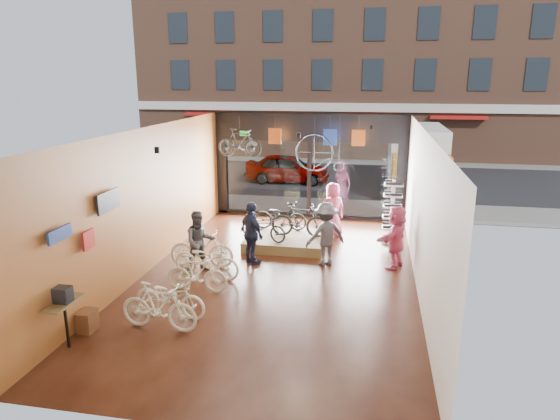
% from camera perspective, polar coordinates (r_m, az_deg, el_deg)
% --- Properties ---
extents(ground_plane, '(7.00, 12.00, 0.04)m').
position_cam_1_polar(ground_plane, '(13.18, -0.18, -7.63)').
color(ground_plane, black).
rests_on(ground_plane, ground).
extents(ceiling, '(7.00, 12.00, 0.04)m').
position_cam_1_polar(ceiling, '(12.24, -0.20, 9.22)').
color(ceiling, black).
rests_on(ceiling, ground).
extents(wall_left, '(0.04, 12.00, 3.80)m').
position_cam_1_polar(wall_left, '(13.66, -14.84, 1.15)').
color(wall_left, '#91511C').
rests_on(wall_left, ground).
extents(wall_right, '(0.04, 12.00, 3.80)m').
position_cam_1_polar(wall_right, '(12.41, 15.97, -0.29)').
color(wall_right, beige).
rests_on(wall_right, ground).
extents(wall_back, '(7.00, 0.04, 3.80)m').
position_cam_1_polar(wall_back, '(7.10, -9.65, -11.49)').
color(wall_back, beige).
rests_on(wall_back, ground).
extents(storefront, '(7.00, 0.26, 3.80)m').
position_cam_1_polar(storefront, '(18.37, 3.38, 5.06)').
color(storefront, black).
rests_on(storefront, ground).
extents(exit_sign, '(0.35, 0.06, 0.18)m').
position_cam_1_polar(exit_sign, '(18.55, -4.07, 8.73)').
color(exit_sign, '#198C26').
rests_on(exit_sign, storefront).
extents(street_road, '(30.00, 18.00, 0.02)m').
position_cam_1_polar(street_road, '(27.52, 5.77, 4.26)').
color(street_road, black).
rests_on(street_road, ground).
extents(sidewalk_near, '(30.00, 2.40, 0.12)m').
position_cam_1_polar(sidewalk_near, '(19.92, 3.75, 0.41)').
color(sidewalk_near, slate).
rests_on(sidewalk_near, ground).
extents(sidewalk_far, '(30.00, 2.00, 0.12)m').
position_cam_1_polar(sidewalk_far, '(31.44, 6.43, 5.70)').
color(sidewalk_far, slate).
rests_on(sidewalk_far, ground).
extents(opposite_building, '(26.00, 5.00, 14.00)m').
position_cam_1_polar(opposite_building, '(33.59, 7.15, 18.14)').
color(opposite_building, brown).
rests_on(opposite_building, ground).
extents(street_car, '(4.13, 1.66, 1.41)m').
position_cam_1_polar(street_car, '(24.70, 0.86, 4.80)').
color(street_car, gray).
rests_on(street_car, street_road).
extents(box_truck, '(2.42, 7.25, 2.85)m').
position_cam_1_polar(box_truck, '(23.31, 15.40, 5.47)').
color(box_truck, silver).
rests_on(box_truck, street_road).
extents(floor_bike_1, '(1.72, 0.60, 1.01)m').
position_cam_1_polar(floor_bike_1, '(10.66, -13.69, -10.66)').
color(floor_bike_1, beige).
rests_on(floor_bike_1, ground_plane).
extents(floor_bike_2, '(1.76, 0.82, 0.89)m').
position_cam_1_polar(floor_bike_2, '(11.20, -12.46, -9.65)').
color(floor_bike_2, beige).
rests_on(floor_bike_2, ground_plane).
extents(floor_bike_3, '(1.55, 0.47, 0.93)m').
position_cam_1_polar(floor_bike_3, '(12.28, -9.49, -7.15)').
color(floor_bike_3, beige).
rests_on(floor_bike_3, ground_plane).
extents(floor_bike_4, '(1.92, 0.93, 0.97)m').
position_cam_1_polar(floor_bike_4, '(13.07, -8.40, -5.63)').
color(floor_bike_4, beige).
rests_on(floor_bike_4, ground_plane).
extents(floor_bike_5, '(1.79, 0.63, 1.06)m').
position_cam_1_polar(floor_bike_5, '(13.75, -8.97, -4.39)').
color(floor_bike_5, beige).
rests_on(floor_bike_5, ground_plane).
extents(display_platform, '(2.40, 1.80, 0.30)m').
position_cam_1_polar(display_platform, '(15.36, 0.67, -3.63)').
color(display_platform, brown).
rests_on(display_platform, ground_plane).
extents(display_bike_left, '(1.68, 1.11, 0.83)m').
position_cam_1_polar(display_bike_left, '(14.93, -1.91, -1.91)').
color(display_bike_left, black).
rests_on(display_bike_left, display_platform).
extents(display_bike_mid, '(1.76, 0.51, 1.06)m').
position_cam_1_polar(display_bike_mid, '(15.20, 2.25, -1.16)').
color(display_bike_mid, black).
rests_on(display_bike_mid, display_platform).
extents(display_bike_right, '(1.73, 0.65, 0.90)m').
position_cam_1_polar(display_bike_right, '(15.94, 0.04, -0.69)').
color(display_bike_right, black).
rests_on(display_bike_right, display_platform).
extents(customer_1, '(1.01, 0.95, 1.66)m').
position_cam_1_polar(customer_1, '(13.38, -9.16, -3.59)').
color(customer_1, '#3F3F44').
rests_on(customer_1, ground_plane).
extents(customer_2, '(1.04, 1.04, 1.77)m').
position_cam_1_polar(customer_2, '(13.74, -3.26, -2.69)').
color(customer_2, '#161C33').
rests_on(customer_2, ground_plane).
extents(customer_3, '(1.32, 1.16, 1.78)m').
position_cam_1_polar(customer_3, '(13.68, 5.25, -2.79)').
color(customer_3, '#3F3F44').
rests_on(customer_3, ground_plane).
extents(customer_4, '(1.03, 0.93, 1.78)m').
position_cam_1_polar(customer_4, '(16.24, 6.03, 0.04)').
color(customer_4, '#CC4C72').
rests_on(customer_4, ground_plane).
extents(customer_5, '(1.09, 1.68, 1.73)m').
position_cam_1_polar(customer_5, '(13.85, 13.11, -3.00)').
color(customer_5, '#CC4C72').
rests_on(customer_5, ground_plane).
extents(sunglasses_rack, '(0.60, 0.50, 1.99)m').
position_cam_1_polar(sunglasses_rack, '(15.90, 12.69, -0.18)').
color(sunglasses_rack, white).
rests_on(sunglasses_rack, ground_plane).
extents(wall_merch, '(0.40, 2.40, 2.60)m').
position_cam_1_polar(wall_merch, '(10.85, -21.86, -6.32)').
color(wall_merch, navy).
rests_on(wall_merch, wall_left).
extents(penny_farthing, '(1.62, 0.06, 1.30)m').
position_cam_1_polar(penny_farthing, '(17.18, 4.83, 6.38)').
color(penny_farthing, black).
rests_on(penny_farthing, ceiling).
extents(hung_bike, '(1.63, 0.70, 0.95)m').
position_cam_1_polar(hung_bike, '(16.89, -4.65, 7.69)').
color(hung_bike, black).
rests_on(hung_bike, ceiling).
extents(jersey_left, '(0.45, 0.03, 0.55)m').
position_cam_1_polar(jersey_left, '(17.61, -0.59, 8.44)').
color(jersey_left, '#CC5919').
rests_on(jersey_left, ceiling).
extents(jersey_mid, '(0.45, 0.03, 0.55)m').
position_cam_1_polar(jersey_mid, '(17.33, 5.72, 8.26)').
color(jersey_mid, '#1E3F99').
rests_on(jersey_mid, ceiling).
extents(jersey_right, '(0.45, 0.03, 0.55)m').
position_cam_1_polar(jersey_right, '(17.28, 8.94, 8.13)').
color(jersey_right, '#CC5919').
rests_on(jersey_right, ceiling).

